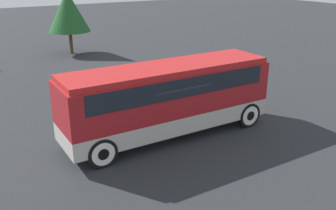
# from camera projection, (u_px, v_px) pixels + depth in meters

# --- Properties ---
(ground_plane) EXTENTS (120.00, 120.00, 0.00)m
(ground_plane) POSITION_uv_depth(u_px,v_px,m) (168.00, 135.00, 16.50)
(ground_plane) COLOR #26282B
(tour_bus) EXTENTS (9.22, 2.50, 3.17)m
(tour_bus) POSITION_uv_depth(u_px,v_px,m) (170.00, 94.00, 15.88)
(tour_bus) COLOR #B7B2A8
(tour_bus) RESTS_ON ground_plane
(parked_car_near) EXTENTS (4.54, 1.90, 1.25)m
(parked_car_near) POSITION_uv_depth(u_px,v_px,m) (118.00, 90.00, 20.43)
(parked_car_near) COLOR maroon
(parked_car_near) RESTS_ON ground_plane
(parked_car_mid) EXTENTS (4.09, 1.96, 1.44)m
(parked_car_mid) POSITION_uv_depth(u_px,v_px,m) (187.00, 73.00, 23.36)
(parked_car_mid) COLOR #7A6B5B
(parked_car_mid) RESTS_ON ground_plane
(tree_center) EXTENTS (3.41, 3.41, 5.21)m
(tree_center) POSITION_uv_depth(u_px,v_px,m) (68.00, 11.00, 30.66)
(tree_center) COLOR brown
(tree_center) RESTS_ON ground_plane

